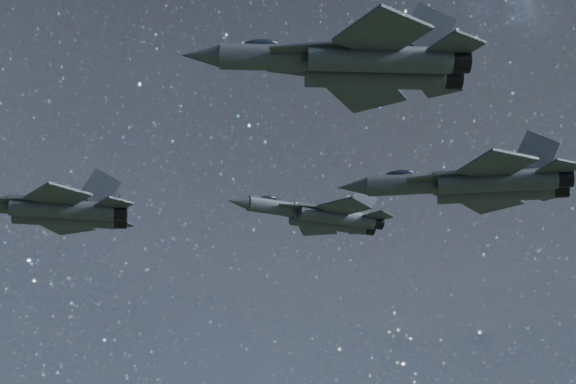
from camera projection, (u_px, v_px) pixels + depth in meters
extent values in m
cube|color=#2F363B|center=(59.00, 208.00, 66.38)|extent=(7.46, 1.77, 1.17)
cylinder|color=#2F363B|center=(62.00, 209.00, 65.45)|extent=(7.65, 1.84, 1.41)
cylinder|color=#2F363B|center=(64.00, 217.00, 67.11)|extent=(7.65, 1.84, 1.41)
cylinder|color=black|center=(119.00, 212.00, 66.09)|extent=(1.24, 1.36, 1.30)
cylinder|color=black|center=(119.00, 220.00, 67.74)|extent=(1.24, 1.36, 1.30)
cube|color=#2F363B|center=(15.00, 200.00, 64.77)|extent=(4.79, 2.12, 0.11)
cube|color=#2F363B|center=(19.00, 212.00, 67.00)|extent=(4.78, 1.62, 0.11)
cube|color=#2F363B|center=(58.00, 196.00, 63.51)|extent=(4.87, 5.05, 0.18)
cube|color=#2F363B|center=(64.00, 224.00, 69.13)|extent=(5.04, 5.15, 0.18)
cube|color=#2F363B|center=(114.00, 204.00, 65.02)|extent=(2.87, 2.95, 0.14)
cube|color=#2F363B|center=(115.00, 223.00, 68.83)|extent=(2.97, 3.02, 0.14)
cube|color=#2F363B|center=(100.00, 189.00, 66.28)|extent=(3.12, 0.58, 3.21)
cube|color=#2F363B|center=(101.00, 199.00, 68.35)|extent=(3.14, 0.45, 3.21)
cylinder|color=#2F363B|center=(283.00, 208.00, 76.77)|extent=(6.44, 2.34, 1.33)
cone|color=#2F363B|center=(238.00, 202.00, 75.34)|extent=(2.21, 1.51, 1.19)
ellipsoid|color=#1A212F|center=(272.00, 200.00, 76.65)|extent=(2.15, 1.21, 0.66)
cube|color=#2F363B|center=(329.00, 215.00, 78.30)|extent=(7.10, 2.40, 1.11)
cylinder|color=#2F363B|center=(336.00, 217.00, 77.55)|extent=(7.28, 2.48, 1.33)
cylinder|color=#2F363B|center=(328.00, 223.00, 79.01)|extent=(7.28, 2.48, 1.33)
cylinder|color=black|center=(376.00, 222.00, 78.91)|extent=(1.29, 1.39, 1.23)
cylinder|color=black|center=(367.00, 228.00, 80.38)|extent=(1.29, 1.39, 1.23)
cube|color=#2F363B|center=(304.00, 207.00, 76.28)|extent=(4.46, 1.06, 0.10)
cube|color=#2F363B|center=(294.00, 216.00, 78.26)|extent=(4.48, 2.42, 0.10)
cube|color=#2F363B|center=(345.00, 207.00, 75.79)|extent=(4.85, 4.89, 0.17)
cube|color=#2F363B|center=(317.00, 228.00, 80.78)|extent=(4.40, 4.63, 0.17)
cube|color=#2F363B|center=(378.00, 216.00, 77.90)|extent=(2.87, 2.89, 0.13)
cube|color=#2F363B|center=(359.00, 230.00, 81.28)|extent=(2.59, 2.68, 0.13)
cube|color=#2F363B|center=(362.00, 203.00, 78.82)|extent=(2.97, 0.50, 3.03)
cube|color=#2F363B|center=(352.00, 210.00, 80.66)|extent=(2.91, 0.85, 3.03)
cylinder|color=#2F363B|center=(283.00, 58.00, 53.65)|extent=(7.80, 2.90, 1.61)
cone|color=#2F363B|center=(201.00, 56.00, 53.43)|extent=(2.69, 1.85, 1.45)
ellipsoid|color=#1A212F|center=(262.00, 46.00, 53.88)|extent=(2.61, 1.49, 0.80)
cube|color=#2F363B|center=(370.00, 61.00, 53.88)|extent=(8.61, 2.98, 1.34)
cylinder|color=#2F363B|center=(380.00, 59.00, 52.77)|extent=(8.82, 3.08, 1.61)
cylinder|color=#2F363B|center=(375.00, 76.00, 54.69)|extent=(8.82, 3.08, 1.61)
cylinder|color=black|center=(458.00, 61.00, 52.99)|extent=(1.58, 1.70, 1.49)
cylinder|color=black|center=(451.00, 78.00, 54.90)|extent=(1.58, 1.70, 1.49)
cube|color=#2F363B|center=(315.00, 48.00, 52.40)|extent=(5.42, 2.98, 0.12)
cube|color=#2F363B|center=(311.00, 72.00, 54.99)|extent=(5.39, 1.24, 0.12)
cube|color=#2F363B|center=(382.00, 34.00, 50.54)|extent=(5.31, 5.59, 0.21)
cube|color=#2F363B|center=(366.00, 92.00, 57.05)|extent=(5.89, 5.93, 0.21)
cube|color=#2F363B|center=(456.00, 46.00, 51.80)|extent=(3.12, 3.24, 0.15)
cube|color=#2F363B|center=(439.00, 85.00, 56.21)|extent=(3.48, 3.50, 0.15)
cube|color=#2F363B|center=(428.00, 30.00, 53.39)|extent=(3.51, 1.06, 3.68)
cube|color=#2F363B|center=(420.00, 52.00, 55.79)|extent=(3.60, 0.62, 3.68)
cylinder|color=#2F363B|center=(418.00, 184.00, 71.48)|extent=(8.23, 4.45, 1.72)
cone|color=#2F363B|center=(353.00, 187.00, 72.14)|extent=(3.01, 2.36, 1.54)
ellipsoid|color=#1A212F|center=(401.00, 175.00, 71.95)|extent=(2.86, 2.00, 0.85)
cube|color=#2F363B|center=(490.00, 181.00, 70.74)|extent=(9.03, 4.69, 1.43)
cylinder|color=#2F363B|center=(497.00, 181.00, 69.49)|extent=(9.26, 4.83, 1.72)
cylinder|color=#2F363B|center=(495.00, 191.00, 71.52)|extent=(9.26, 4.83, 1.72)
cylinder|color=black|center=(563.00, 178.00, 68.86)|extent=(1.89, 1.98, 1.58)
cylinder|color=black|center=(559.00, 188.00, 70.89)|extent=(1.89, 1.98, 1.58)
cube|color=#2F363B|center=(443.00, 177.00, 69.82)|extent=(5.51, 4.01, 0.13)
cube|color=#2F363B|center=(442.00, 191.00, 72.55)|extent=(5.84, 2.13, 0.13)
cube|color=#2F363B|center=(497.00, 165.00, 67.17)|extent=(5.04, 5.47, 0.22)
cube|color=#2F363B|center=(489.00, 200.00, 74.06)|extent=(6.30, 6.20, 0.22)
cube|color=#2F363B|center=(560.00, 168.00, 67.68)|extent=(2.95, 3.13, 0.16)
cube|color=#2F363B|center=(550.00, 192.00, 72.34)|extent=(3.73, 3.70, 0.16)
cube|color=#2F363B|center=(536.00, 153.00, 69.61)|extent=(3.54, 1.78, 3.91)
cube|color=#2F363B|center=(532.00, 167.00, 72.14)|extent=(3.74, 1.21, 3.91)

